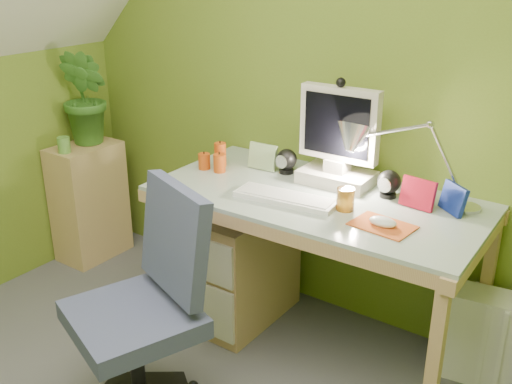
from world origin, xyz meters
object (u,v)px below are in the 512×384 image
Objects in this scene: desk_lamp at (435,145)px; task_chair at (133,315)px; potted_plant at (87,97)px; monitor at (339,132)px; radiator at (494,339)px; desk at (314,272)px; side_ledge at (89,201)px.

desk_lamp is 1.42m from task_chair.
potted_plant is at bearing -163.02° from desk_lamp.
desk_lamp is 0.55× the size of task_chair.
monitor reaches higher than radiator.
monitor is 0.45m from desk_lamp.
radiator is at bearing 1.81° from monitor.
desk is 0.85m from radiator.
desk is at bearing 88.89° from task_chair.
desk_lamp is at bearing 73.13° from task_chair.
monitor is at bearing 4.34° from potted_plant.
side_ledge is 1.27× the size of potted_plant.
potted_plant reaches higher than desk.
monitor is at bearing 6.04° from side_ledge.
potted_plant is 2.55m from radiator.
side_ledge is at bearing -110.55° from potted_plant.
side_ledge is at bearing -161.68° from desk_lamp.
desk_lamp is 0.93m from radiator.
task_chair is at bearing -145.03° from radiator.
monitor is 1.16m from radiator.
desk_lamp is (0.45, 0.00, 0.02)m from monitor.
potted_plant is at bearing 176.69° from desk.
monitor is 1.16× the size of radiator.
potted_plant is (-1.61, 0.06, 0.62)m from desk.
desk_lamp reaches higher than desk.
desk is 1.63m from side_ledge.
desk is 1.52× the size of task_chair.
desk is at bearing -2.05° from potted_plant.
desk is 2.76× the size of desk_lamp.
side_ledge is (-1.63, -0.17, -0.69)m from monitor.
desk is 2.60× the size of potted_plant.
radiator is at bearing 5.23° from side_ledge.
radiator is at bearing 21.71° from desk_lamp.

